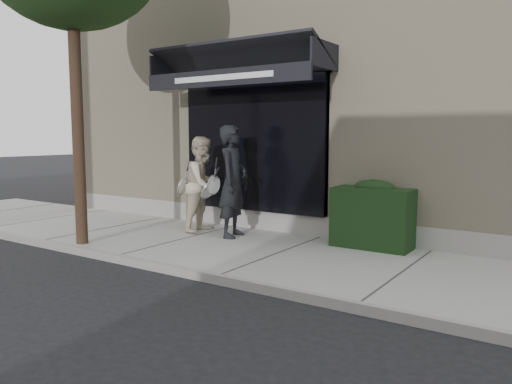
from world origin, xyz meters
The scene contains 7 objects.
ground centered at (0.00, 0.00, 0.00)m, with size 80.00×80.00×0.00m, color black.
sidewalk centered at (0.00, 0.00, 0.06)m, with size 20.00×3.00×0.12m, color #A3A49E.
curb centered at (0.00, -1.55, 0.07)m, with size 20.00×0.10×0.14m, color gray.
building_facade centered at (-0.01, 4.96, 2.74)m, with size 14.30×8.04×5.64m.
hedge centered at (1.10, 1.25, 0.66)m, with size 1.30×0.70×1.14m.
pedestrian_front centered at (-1.36, 0.62, 1.15)m, with size 0.80×0.86×2.05m.
pedestrian_back centered at (-2.15, 0.74, 1.04)m, with size 0.80×0.95×1.84m.
Camera 1 is at (4.05, -6.69, 2.00)m, focal length 35.00 mm.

